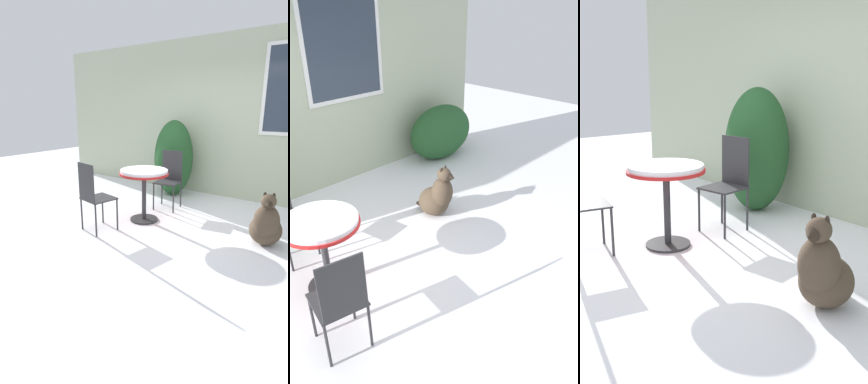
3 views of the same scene
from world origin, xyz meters
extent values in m
plane|color=white|center=(0.00, 0.00, 0.00)|extent=(16.00, 16.00, 0.00)
cube|color=#B2BC9E|center=(0.00, 2.20, 1.48)|extent=(8.00, 0.06, 2.96)
ellipsoid|color=#235128|center=(-0.76, 1.71, 0.73)|extent=(0.73, 0.79, 1.46)
cylinder|color=#2D2D30|center=(-0.38, 0.21, 0.01)|extent=(0.43, 0.43, 0.03)
cylinder|color=#2D2D30|center=(-0.38, 0.21, 0.37)|extent=(0.07, 0.07, 0.70)
cylinder|color=red|center=(-0.38, 0.21, 0.74)|extent=(0.74, 0.74, 0.03)
cylinder|color=white|center=(-0.38, 0.21, 0.78)|extent=(0.71, 0.71, 0.04)
cube|color=#2D2D30|center=(-0.39, 0.90, 0.47)|extent=(0.46, 0.46, 0.02)
cube|color=#2D2D30|center=(-0.42, 1.09, 0.73)|extent=(0.36, 0.08, 0.51)
cylinder|color=#2D2D30|center=(-0.54, 0.70, 0.23)|extent=(0.02, 0.02, 0.46)
cylinder|color=#2D2D30|center=(-0.18, 0.76, 0.23)|extent=(0.02, 0.02, 0.46)
cylinder|color=#2D2D30|center=(-0.60, 1.05, 0.23)|extent=(0.02, 0.02, 0.46)
cylinder|color=#2D2D30|center=(-0.24, 1.11, 0.23)|extent=(0.02, 0.02, 0.46)
cube|color=#2D2D30|center=(-0.67, -0.47, 0.47)|extent=(0.46, 0.46, 0.02)
cylinder|color=#2D2D30|center=(-0.46, -0.32, 0.23)|extent=(0.02, 0.02, 0.46)
cylinder|color=#2D2D30|center=(-0.81, -0.25, 0.23)|extent=(0.02, 0.02, 0.46)
ellipsoid|color=#4C3D2D|center=(1.37, 0.44, 0.19)|extent=(0.48, 0.48, 0.38)
ellipsoid|color=#4C3D2D|center=(1.39, 0.32, 0.35)|extent=(0.36, 0.33, 0.42)
sphere|color=#4C3D2D|center=(1.40, 0.30, 0.62)|extent=(0.18, 0.18, 0.18)
cone|color=#2D241B|center=(1.42, 0.18, 0.60)|extent=(0.11, 0.09, 0.10)
ellipsoid|color=#2D241B|center=(1.35, 0.30, 0.68)|extent=(0.04, 0.03, 0.08)
ellipsoid|color=#2D241B|center=(1.44, 0.32, 0.68)|extent=(0.04, 0.03, 0.08)
ellipsoid|color=#4C3D2D|center=(1.32, 0.63, 0.09)|extent=(0.12, 0.20, 0.07)
camera|label=1|loc=(2.20, -3.32, 1.70)|focal=28.00mm
camera|label=2|loc=(-1.73, -2.57, 2.63)|focal=35.00mm
camera|label=3|loc=(3.38, -2.12, 1.67)|focal=45.00mm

